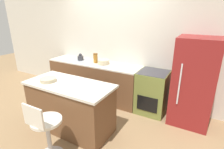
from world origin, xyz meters
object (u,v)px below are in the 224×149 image
oven_range (152,92)px  mixing_bowl (103,62)px  stool_chair (46,131)px  refrigerator (193,82)px  kettle (80,57)px

oven_range → mixing_bowl: bearing=179.9°
stool_chair → mixing_bowl: 2.09m
refrigerator → kettle: bearing=179.6°
mixing_bowl → kettle: bearing=180.0°
refrigerator → kettle: 2.63m
oven_range → mixing_bowl: mixing_bowl is taller
refrigerator → mixing_bowl: bearing=179.4°
mixing_bowl → oven_range: bearing=-0.1°
kettle → oven_range: bearing=-0.1°
stool_chair → kettle: (-0.98, 2.01, 0.50)m
refrigerator → kettle: (-2.62, 0.02, 0.14)m
refrigerator → oven_range: bearing=178.6°
refrigerator → mixing_bowl: 1.95m
oven_range → kettle: bearing=179.9°
kettle → refrigerator: bearing=-0.4°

